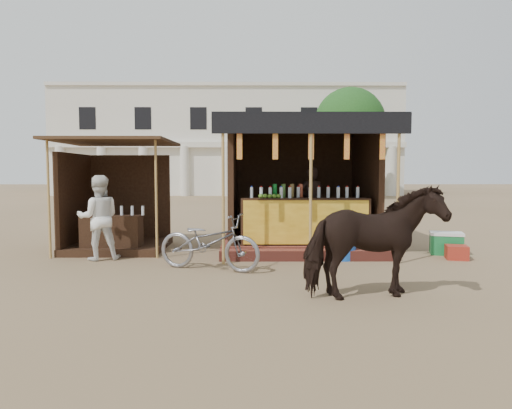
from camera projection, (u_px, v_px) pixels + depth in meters
The scene contains 11 objects.
ground at pixel (257, 285), 6.86m from camera, with size 120.00×120.00×0.00m, color #846B4C.
main_stall at pixel (301, 202), 10.15m from camera, with size 3.60×3.61×2.78m.
secondary_stall at pixel (112, 211), 10.01m from camera, with size 2.40×2.40×2.38m.
cow at pixel (373, 242), 6.04m from camera, with size 0.83×1.81×1.53m, color black.
motorbike at pixel (209, 242), 7.86m from camera, with size 0.65×1.87×0.98m, color gray.
bystander at pixel (99, 218), 8.78m from camera, with size 0.80×0.62×1.64m, color white.
blue_barrel at pixel (343, 239), 8.84m from camera, with size 0.49×0.49×0.78m, color #164AA7.
red_crate at pixel (457, 252), 8.87m from camera, with size 0.39×0.38×0.27m, color maroon.
cooler at pixel (446, 243), 9.40m from camera, with size 0.74×0.60×0.46m.
background_building at pixel (229, 144), 36.44m from camera, with size 26.00×7.45×8.18m.
tree at pixel (346, 126), 28.67m from camera, with size 4.50×4.40×7.00m.
Camera 1 is at (-0.05, -6.76, 1.68)m, focal length 32.00 mm.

